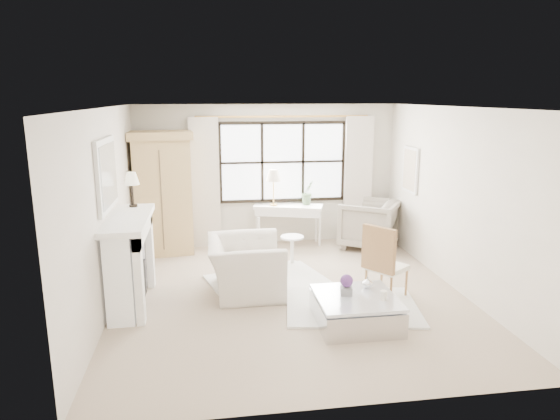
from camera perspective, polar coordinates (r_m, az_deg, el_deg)
The scene contains 32 objects.
floor at distance 7.43m, azimuth 1.21°, elevation -9.64°, with size 5.50×5.50×0.00m, color tan.
ceiling at distance 6.86m, azimuth 1.32°, elevation 11.66°, with size 5.50×5.50×0.00m, color silver.
wall_back at distance 9.70m, azimuth -1.47°, elevation 4.02°, with size 5.00×5.00×0.00m, color beige.
wall_front at distance 4.44m, azimuth 7.28°, elevation -6.96°, with size 5.00×5.00×0.00m, color white.
wall_left at distance 7.06m, azimuth -19.18°, elevation -0.09°, with size 5.50×5.50×0.00m, color beige.
wall_right at distance 7.84m, azimuth 19.60°, elevation 1.12°, with size 5.50×5.50×0.00m, color silver.
window_pane at distance 9.69m, azimuth 0.30°, elevation 5.51°, with size 2.40×0.02×1.50m, color white.
window_frame at distance 9.68m, azimuth 0.31°, elevation 5.50°, with size 2.50×0.04×1.50m, color black, non-canonical shape.
curtain_rod at distance 9.55m, azimuth 0.36°, elevation 10.64°, with size 0.04×0.04×3.30m, color #B8853F.
curtain_left at distance 9.55m, azimuth -8.57°, elevation 3.04°, with size 0.55×0.10×2.47m, color beige.
curtain_right at distance 10.00m, azimuth 8.91°, elevation 3.47°, with size 0.55×0.10×2.47m, color beige.
fireplace at distance 7.20m, azimuth -16.99°, elevation -5.48°, with size 0.58×1.66×1.26m.
mirror_frame at distance 6.96m, azimuth -19.23°, elevation 3.85°, with size 0.05×1.15×0.95m, color silver.
mirror_glass at distance 6.96m, azimuth -18.99°, elevation 3.86°, with size 0.02×1.00×0.80m, color silver.
art_frame at distance 9.30m, azimuth 14.67°, elevation 4.46°, with size 0.04×0.62×0.82m, color silver.
art_canvas at distance 9.29m, azimuth 14.56°, elevation 4.46°, with size 0.01×0.52×0.72m, color beige.
mantel_lamp at distance 7.57m, azimuth -16.60°, elevation 3.29°, with size 0.22×0.22×0.51m.
armoire at distance 9.28m, azimuth -13.27°, elevation 1.95°, with size 1.19×0.82×2.24m.
console_table at distance 9.68m, azimuth 0.95°, elevation -1.74°, with size 1.38×0.82×0.80m.
console_lamp at distance 9.45m, azimuth -0.75°, elevation 3.83°, with size 0.28×0.28×0.69m.
orchid_plant at distance 9.61m, azimuth 3.19°, elevation 2.02°, with size 0.26×0.21×0.47m, color #4F6A46.
side_table at distance 8.59m, azimuth 1.39°, elevation -4.14°, with size 0.40×0.40×0.51m.
rug_left at distance 7.91m, azimuth -1.38°, elevation -8.08°, with size 1.76×1.24×0.03m, color white.
rug_right at distance 7.07m, azimuth 8.20°, elevation -10.85°, with size 1.79×1.34×0.03m, color silver.
club_armchair at distance 7.40m, azimuth -3.98°, elevation -6.43°, with size 1.23×1.08×0.80m, color beige.
wingback_chair at distance 9.68m, azimuth 10.16°, elevation -1.57°, with size 0.99×1.02×0.93m, color gray.
french_chair at distance 7.36m, azimuth 11.94°, elevation -7.55°, with size 0.68×0.67×1.08m.
coffee_table at distance 6.54m, azimuth 8.65°, elevation -11.32°, with size 1.00×1.00×0.38m.
planter_box at distance 6.47m, azimuth 7.59°, elevation -9.14°, with size 0.14×0.14×0.11m, color slate.
planter_flowers at distance 6.42m, azimuth 7.62°, elevation -8.02°, with size 0.16×0.16×0.16m, color #502967.
pillar_candle at distance 6.39m, azimuth 11.75°, elevation -9.54°, with size 0.09×0.09×0.12m, color beige.
coffee_vase at distance 6.72m, azimuth 9.96°, elevation -8.17°, with size 0.14×0.14×0.15m, color silver.
Camera 1 is at (-1.16, -6.76, 2.85)m, focal length 32.00 mm.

